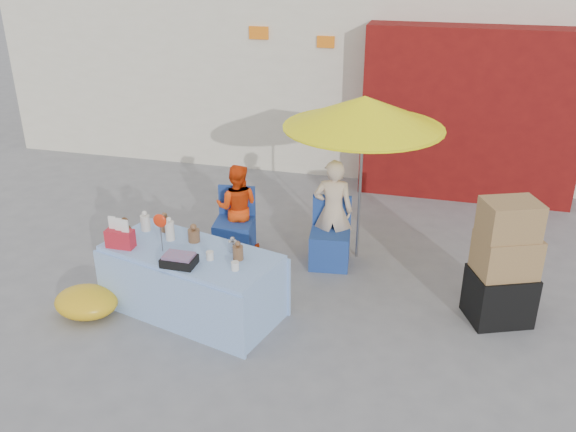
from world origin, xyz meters
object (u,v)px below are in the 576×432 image
(umbrella, at_px, (364,113))
(chair_right, at_px, (330,246))
(market_table, at_px, (192,280))
(vendor_orange, at_px, (237,207))
(box_stack, at_px, (504,267))
(vendor_beige, at_px, (333,211))
(chair_left, at_px, (235,234))

(umbrella, bearing_deg, chair_right, -136.71)
(market_table, distance_m, chair_right, 1.89)
(vendor_orange, xyz_separation_m, box_stack, (3.22, -0.87, 0.06))
(vendor_beige, bearing_deg, chair_right, 82.51)
(chair_left, distance_m, vendor_beige, 1.33)
(market_table, bearing_deg, box_stack, 27.10)
(chair_right, bearing_deg, chair_left, 173.30)
(chair_left, relative_size, umbrella, 0.41)
(umbrella, bearing_deg, vendor_orange, -174.47)
(box_stack, bearing_deg, vendor_orange, 164.78)
(market_table, bearing_deg, vendor_orange, 105.48)
(market_table, distance_m, vendor_beige, 2.01)
(chair_right, relative_size, box_stack, 0.62)
(chair_right, bearing_deg, vendor_beige, 82.51)
(chair_left, distance_m, box_stack, 3.32)
(chair_right, xyz_separation_m, box_stack, (1.97, -0.74, 0.38))
(chair_left, xyz_separation_m, vendor_orange, (0.00, 0.13, 0.32))
(market_table, distance_m, umbrella, 2.75)
(market_table, bearing_deg, umbrella, 62.97)
(market_table, height_order, box_stack, box_stack)
(box_stack, bearing_deg, market_table, -168.19)
(vendor_orange, bearing_deg, umbrella, 178.83)
(chair_right, bearing_deg, box_stack, -27.32)
(vendor_beige, bearing_deg, box_stack, 149.31)
(vendor_orange, relative_size, vendor_beige, 0.87)
(umbrella, distance_m, box_stack, 2.32)
(chair_left, bearing_deg, vendor_beige, -0.58)
(market_table, xyz_separation_m, chair_left, (-0.01, 1.41, -0.13))
(vendor_beige, relative_size, umbrella, 0.64)
(vendor_beige, bearing_deg, market_table, 44.46)
(vendor_orange, bearing_deg, market_table, 83.49)
(chair_right, xyz_separation_m, vendor_beige, (0.00, 0.13, 0.41))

